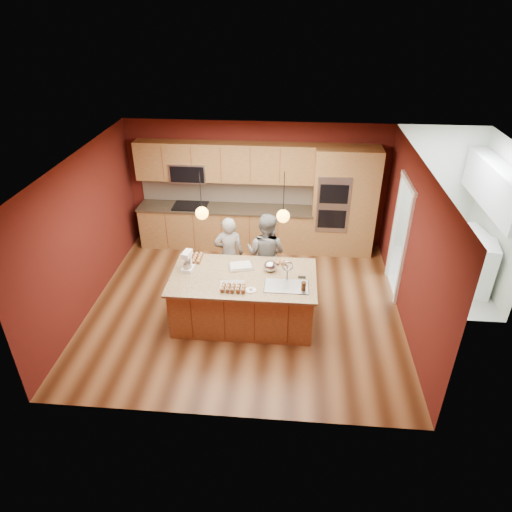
# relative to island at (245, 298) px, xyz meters

# --- Properties ---
(floor) EXTENTS (5.50, 5.50, 0.00)m
(floor) POSITION_rel_island_xyz_m (-0.04, 0.39, -0.45)
(floor) COLOR #452411
(floor) RESTS_ON ground
(ceiling) EXTENTS (5.50, 5.50, 0.00)m
(ceiling) POSITION_rel_island_xyz_m (-0.04, 0.39, 2.25)
(ceiling) COLOR white
(ceiling) RESTS_ON ground
(wall_back) EXTENTS (5.50, 0.00, 5.50)m
(wall_back) POSITION_rel_island_xyz_m (-0.04, 2.89, 0.90)
(wall_back) COLOR #4D1510
(wall_back) RESTS_ON ground
(wall_front) EXTENTS (5.50, 0.00, 5.50)m
(wall_front) POSITION_rel_island_xyz_m (-0.04, -2.11, 0.90)
(wall_front) COLOR #4D1510
(wall_front) RESTS_ON ground
(wall_left) EXTENTS (0.00, 5.00, 5.00)m
(wall_left) POSITION_rel_island_xyz_m (-2.79, 0.39, 0.90)
(wall_left) COLOR #4D1510
(wall_left) RESTS_ON ground
(wall_right) EXTENTS (0.00, 5.00, 5.00)m
(wall_right) POSITION_rel_island_xyz_m (2.71, 0.39, 0.90)
(wall_right) COLOR #4D1510
(wall_right) RESTS_ON ground
(cabinet_run) EXTENTS (3.74, 0.64, 2.30)m
(cabinet_run) POSITION_rel_island_xyz_m (-0.72, 2.64, 0.53)
(cabinet_run) COLOR brown
(cabinet_run) RESTS_ON floor
(oven_column) EXTENTS (1.30, 0.62, 2.30)m
(oven_column) POSITION_rel_island_xyz_m (1.80, 2.59, 0.70)
(oven_column) COLOR brown
(oven_column) RESTS_ON floor
(doorway_trim) EXTENTS (0.08, 1.11, 2.20)m
(doorway_trim) POSITION_rel_island_xyz_m (2.69, 1.19, 0.60)
(doorway_trim) COLOR white
(doorway_trim) RESTS_ON wall_right
(laundry_room) EXTENTS (2.60, 2.70, 2.70)m
(laundry_room) POSITION_rel_island_xyz_m (4.31, 1.59, 1.50)
(laundry_room) COLOR beige
(laundry_room) RESTS_ON ground
(pendant_left) EXTENTS (0.20, 0.20, 0.80)m
(pendant_left) POSITION_rel_island_xyz_m (-0.64, 0.00, 1.55)
(pendant_left) COLOR black
(pendant_left) RESTS_ON ceiling
(pendant_right) EXTENTS (0.20, 0.20, 0.80)m
(pendant_right) POSITION_rel_island_xyz_m (0.61, 0.00, 1.55)
(pendant_right) COLOR black
(pendant_right) RESTS_ON ceiling
(island) EXTENTS (2.40, 1.35, 1.26)m
(island) POSITION_rel_island_xyz_m (0.00, 0.00, 0.00)
(island) COLOR brown
(island) RESTS_ON floor
(person_left) EXTENTS (0.59, 0.44, 1.49)m
(person_left) POSITION_rel_island_xyz_m (-0.38, 0.93, 0.29)
(person_left) COLOR black
(person_left) RESTS_ON floor
(person_right) EXTENTS (0.93, 0.83, 1.58)m
(person_right) POSITION_rel_island_xyz_m (0.30, 0.93, 0.34)
(person_right) COLOR gray
(person_right) RESTS_ON floor
(stand_mixer) EXTENTS (0.21, 0.27, 0.34)m
(stand_mixer) POSITION_rel_island_xyz_m (-0.96, 0.14, 0.58)
(stand_mixer) COLOR white
(stand_mixer) RESTS_ON island
(sheet_cake) EXTENTS (0.47, 0.39, 0.05)m
(sheet_cake) POSITION_rel_island_xyz_m (-0.09, 0.28, 0.45)
(sheet_cake) COLOR silver
(sheet_cake) RESTS_ON island
(cooling_rack) EXTENTS (0.42, 0.32, 0.02)m
(cooling_rack) POSITION_rel_island_xyz_m (-0.16, -0.29, 0.44)
(cooling_rack) COLOR #A5A9AD
(cooling_rack) RESTS_ON island
(mixing_bowl) EXTENTS (0.22, 0.22, 0.19)m
(mixing_bowl) POSITION_rel_island_xyz_m (0.42, 0.21, 0.52)
(mixing_bowl) COLOR #B3B6BA
(mixing_bowl) RESTS_ON island
(plate) EXTENTS (0.17, 0.17, 0.01)m
(plate) POSITION_rel_island_xyz_m (0.15, -0.40, 0.44)
(plate) COLOR white
(plate) RESTS_ON island
(tumbler) EXTENTS (0.08, 0.08, 0.15)m
(tumbler) POSITION_rel_island_xyz_m (0.97, -0.32, 0.51)
(tumbler) COLOR #3B210C
(tumbler) RESTS_ON island
(phone) EXTENTS (0.13, 0.07, 0.01)m
(phone) POSITION_rel_island_xyz_m (0.95, 0.04, 0.44)
(phone) COLOR black
(phone) RESTS_ON island
(cupcakes_left) EXTENTS (0.26, 0.34, 0.08)m
(cupcakes_left) POSITION_rel_island_xyz_m (-0.92, 0.46, 0.47)
(cupcakes_left) COLOR tan
(cupcakes_left) RESTS_ON island
(cupcakes_rack) EXTENTS (0.40, 0.24, 0.07)m
(cupcakes_rack) POSITION_rel_island_xyz_m (-0.13, -0.41, 0.48)
(cupcakes_rack) COLOR tan
(cupcakes_rack) RESTS_ON island
(cupcakes_right) EXTENTS (0.21, 0.14, 0.06)m
(cupcakes_right) POSITION_rel_island_xyz_m (0.61, 0.45, 0.46)
(cupcakes_right) COLOR tan
(cupcakes_right) RESTS_ON island
(washer) EXTENTS (0.75, 0.76, 1.03)m
(washer) POSITION_rel_island_xyz_m (4.14, 1.24, 0.06)
(washer) COLOR white
(washer) RESTS_ON floor
(dryer) EXTENTS (0.71, 0.72, 0.96)m
(dryer) POSITION_rel_island_xyz_m (4.16, 1.90, 0.03)
(dryer) COLOR white
(dryer) RESTS_ON floor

